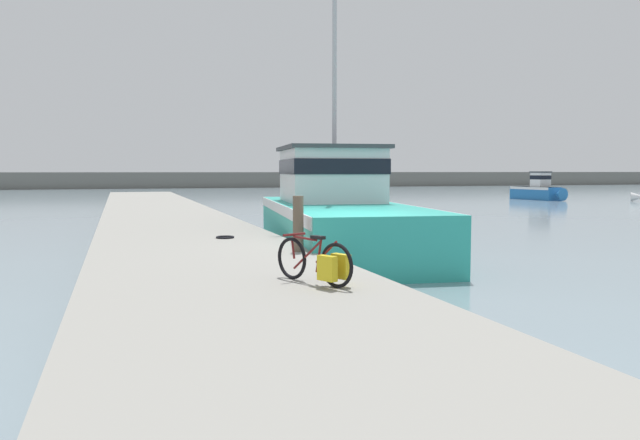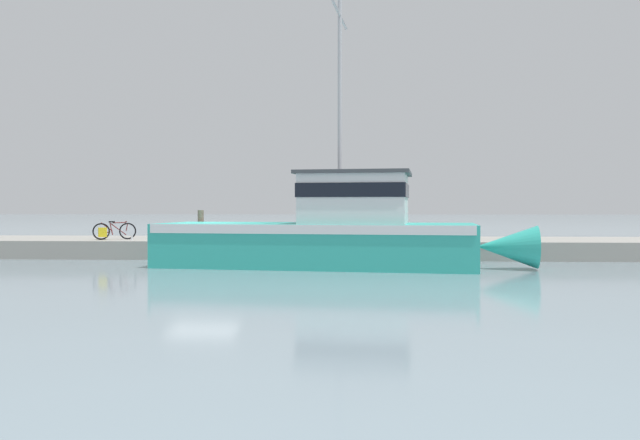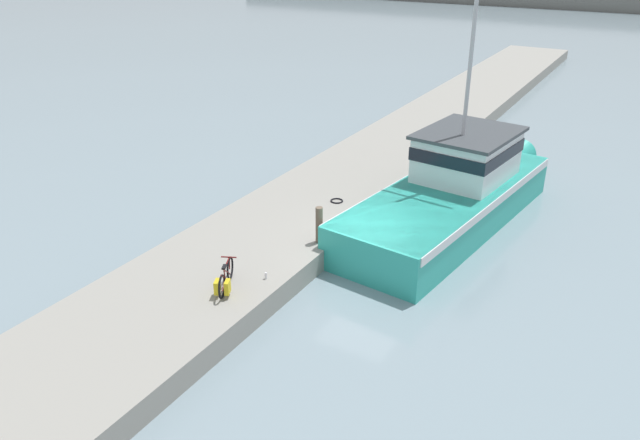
# 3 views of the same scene
# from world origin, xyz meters

# --- Properties ---
(ground_plane) EXTENTS (320.00, 320.00, 0.00)m
(ground_plane) POSITION_xyz_m (0.00, 0.00, 0.00)
(ground_plane) COLOR gray
(dock_pier) EXTENTS (4.73, 80.00, 0.71)m
(dock_pier) POSITION_xyz_m (-3.34, 0.00, 0.36)
(dock_pier) COLOR gray
(dock_pier) RESTS_ON ground_plane
(fishing_boat_main) EXTENTS (4.85, 12.74, 10.23)m
(fishing_boat_main) POSITION_xyz_m (1.25, 4.76, 1.21)
(fishing_boat_main) COLOR teal
(fishing_boat_main) RESTS_ON ground_plane
(bicycle_touring) EXTENTS (0.84, 1.55, 0.74)m
(bicycle_touring) POSITION_xyz_m (-2.18, -4.28, 1.05)
(bicycle_touring) COLOR black
(bicycle_touring) RESTS_ON dock_pier
(mooring_post) EXTENTS (0.23, 0.23, 1.19)m
(mooring_post) POSITION_xyz_m (-1.42, -0.43, 1.31)
(mooring_post) COLOR brown
(mooring_post) RESTS_ON dock_pier
(hose_coil) EXTENTS (0.47, 0.47, 0.05)m
(hose_coil) POSITION_xyz_m (-2.48, 2.70, 0.74)
(hose_coil) COLOR black
(hose_coil) RESTS_ON dock_pier
(water_bottle_on_curb) EXTENTS (0.07, 0.07, 0.20)m
(water_bottle_on_curb) POSITION_xyz_m (-1.57, -3.20, 0.81)
(water_bottle_on_curb) COLOR silver
(water_bottle_on_curb) RESTS_ON dock_pier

